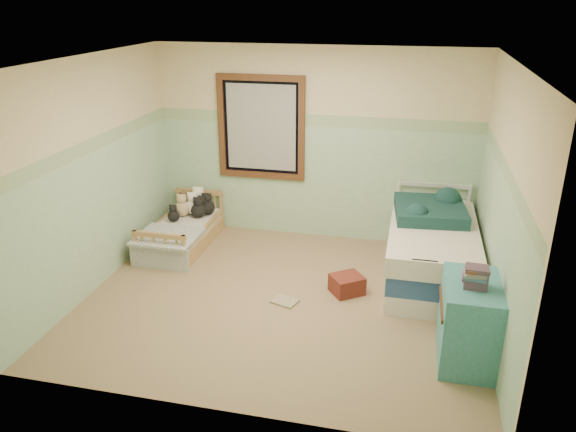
% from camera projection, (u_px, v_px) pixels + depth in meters
% --- Properties ---
extents(floor, '(4.20, 3.60, 0.02)m').
position_uv_depth(floor, '(282.00, 299.00, 6.02)').
color(floor, '#8B7857').
rests_on(floor, ground).
extents(ceiling, '(4.20, 3.60, 0.02)m').
position_uv_depth(ceiling, '(281.00, 59.00, 5.09)').
color(ceiling, white).
rests_on(ceiling, wall_back).
extents(wall_back, '(4.20, 0.04, 2.50)m').
position_uv_depth(wall_back, '(314.00, 145.00, 7.18)').
color(wall_back, '#D0B98A').
rests_on(wall_back, floor).
extents(wall_front, '(4.20, 0.04, 2.50)m').
position_uv_depth(wall_front, '(222.00, 271.00, 3.93)').
color(wall_front, '#D0B98A').
rests_on(wall_front, floor).
extents(wall_left, '(0.04, 3.60, 2.50)m').
position_uv_depth(wall_left, '(92.00, 175.00, 5.99)').
color(wall_left, '#D0B98A').
rests_on(wall_left, floor).
extents(wall_right, '(0.04, 3.60, 2.50)m').
position_uv_depth(wall_right, '(503.00, 206.00, 5.12)').
color(wall_right, '#D0B98A').
rests_on(wall_right, floor).
extents(wainscot_mint, '(4.20, 0.01, 1.50)m').
position_uv_depth(wainscot_mint, '(313.00, 182.00, 7.36)').
color(wainscot_mint, '#8DBC91').
rests_on(wainscot_mint, floor).
extents(border_strip, '(4.20, 0.01, 0.15)m').
position_uv_depth(border_strip, '(314.00, 120.00, 7.05)').
color(border_strip, '#437948').
rests_on(border_strip, wall_back).
extents(window_frame, '(1.16, 0.06, 1.36)m').
position_uv_depth(window_frame, '(261.00, 128.00, 7.22)').
color(window_frame, '#442315').
rests_on(window_frame, wall_back).
extents(window_blinds, '(0.92, 0.01, 1.12)m').
position_uv_depth(window_blinds, '(261.00, 128.00, 7.23)').
color(window_blinds, '#BBBBB6').
rests_on(window_blinds, window_frame).
extents(toddler_bed_frame, '(0.68, 1.37, 0.18)m').
position_uv_depth(toddler_bed_frame, '(182.00, 239.00, 7.27)').
color(toddler_bed_frame, '#A37249').
rests_on(toddler_bed_frame, floor).
extents(toddler_mattress, '(0.62, 1.31, 0.12)m').
position_uv_depth(toddler_mattress, '(182.00, 229.00, 7.21)').
color(toddler_mattress, silver).
rests_on(toddler_mattress, toddler_bed_frame).
extents(patchwork_quilt, '(0.74, 0.68, 0.03)m').
position_uv_depth(patchwork_quilt, '(167.00, 236.00, 6.80)').
color(patchwork_quilt, '#6E85B2').
rests_on(patchwork_quilt, toddler_mattress).
extents(plush_bed_brown, '(0.18, 0.18, 0.18)m').
position_uv_depth(plush_bed_brown, '(185.00, 204.00, 7.64)').
color(plush_bed_brown, brown).
rests_on(plush_bed_brown, toddler_mattress).
extents(plush_bed_white, '(0.24, 0.24, 0.24)m').
position_uv_depth(plush_bed_white, '(199.00, 203.00, 7.59)').
color(plush_bed_white, white).
rests_on(plush_bed_white, toddler_mattress).
extents(plush_bed_tan, '(0.21, 0.21, 0.21)m').
position_uv_depth(plush_bed_tan, '(182.00, 209.00, 7.42)').
color(plush_bed_tan, tan).
rests_on(plush_bed_tan, toddler_mattress).
extents(plush_bed_dark, '(0.20, 0.20, 0.20)m').
position_uv_depth(plush_bed_dark, '(198.00, 211.00, 7.38)').
color(plush_bed_dark, black).
rests_on(plush_bed_dark, toddler_mattress).
extents(plush_floor_cream, '(0.25, 0.25, 0.25)m').
position_uv_depth(plush_floor_cream, '(166.00, 252.00, 6.82)').
color(plush_floor_cream, '#F2E5C6').
rests_on(plush_floor_cream, floor).
extents(plush_floor_tan, '(0.23, 0.23, 0.23)m').
position_uv_depth(plush_floor_tan, '(172.00, 250.00, 6.90)').
color(plush_floor_tan, tan).
rests_on(plush_floor_tan, floor).
extents(twin_bed_frame, '(0.92, 1.85, 0.22)m').
position_uv_depth(twin_bed_frame, '(430.00, 270.00, 6.40)').
color(twin_bed_frame, white).
rests_on(twin_bed_frame, floor).
extents(twin_boxspring, '(0.92, 1.85, 0.22)m').
position_uv_depth(twin_boxspring, '(431.00, 253.00, 6.32)').
color(twin_boxspring, '#2B4E85').
rests_on(twin_boxspring, twin_bed_frame).
extents(twin_mattress, '(0.96, 1.88, 0.22)m').
position_uv_depth(twin_mattress, '(433.00, 235.00, 6.24)').
color(twin_mattress, '#F0E5CB').
rests_on(twin_mattress, twin_boxspring).
extents(teal_blanket, '(0.86, 0.90, 0.14)m').
position_uv_depth(teal_blanket, '(430.00, 210.00, 6.45)').
color(teal_blanket, '#112E2F').
rests_on(teal_blanket, twin_mattress).
extents(dresser, '(0.48, 0.77, 0.77)m').
position_uv_depth(dresser, '(469.00, 322.00, 4.89)').
color(dresser, teal).
rests_on(dresser, floor).
extents(book_stack, '(0.20, 0.16, 0.19)m').
position_uv_depth(book_stack, '(476.00, 277.00, 4.66)').
color(book_stack, brown).
rests_on(book_stack, dresser).
extents(red_pillow, '(0.43, 0.42, 0.20)m').
position_uv_depth(red_pillow, '(347.00, 284.00, 6.10)').
color(red_pillow, maroon).
rests_on(red_pillow, floor).
extents(floor_book, '(0.31, 0.27, 0.02)m').
position_uv_depth(floor_book, '(285.00, 301.00, 5.94)').
color(floor_book, yellow).
rests_on(floor_book, floor).
extents(extra_plush_0, '(0.19, 0.19, 0.19)m').
position_uv_depth(extra_plush_0, '(203.00, 208.00, 7.47)').
color(extra_plush_0, black).
rests_on(extra_plush_0, toddler_mattress).
extents(extra_plush_1, '(0.21, 0.21, 0.21)m').
position_uv_depth(extra_plush_1, '(207.00, 207.00, 7.48)').
color(extra_plush_1, black).
rests_on(extra_plush_1, toddler_mattress).
extents(extra_plush_2, '(0.21, 0.21, 0.21)m').
position_uv_depth(extra_plush_2, '(193.00, 207.00, 7.49)').
color(extra_plush_2, white).
rests_on(extra_plush_2, toddler_mattress).
extents(extra_plush_3, '(0.16, 0.16, 0.16)m').
position_uv_depth(extra_plush_3, '(174.00, 216.00, 7.26)').
color(extra_plush_3, black).
rests_on(extra_plush_3, toddler_mattress).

